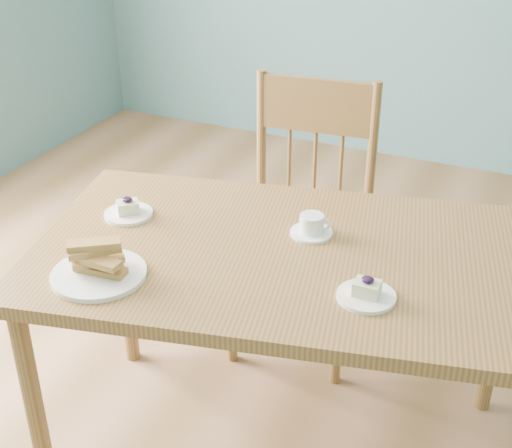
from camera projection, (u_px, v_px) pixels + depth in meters
name	position (u px, v px, depth m)	size (l,w,h in m)	color
room	(371.00, 44.00, 1.65)	(5.01, 5.01, 2.71)	#A36F4C
dining_table	(288.00, 274.00, 2.01)	(1.57, 1.11, 0.76)	olive
dining_chair	(303.00, 219.00, 2.63)	(0.51, 0.49, 1.02)	olive
cheesecake_plate_near	(367.00, 293.00, 1.76)	(0.15, 0.15, 0.06)	white
cheesecake_plate_far	(128.00, 211.00, 2.14)	(0.15, 0.15, 0.06)	white
coffee_cup	(312.00, 226.00, 2.04)	(0.12, 0.12, 0.06)	white
biscotti_plate	(98.00, 266.00, 1.84)	(0.25, 0.25, 0.10)	white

